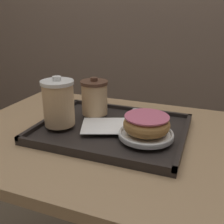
% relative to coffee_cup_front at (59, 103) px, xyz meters
% --- Properties ---
extents(cafe_table, '(0.85, 0.64, 0.75)m').
position_rel_coffee_cup_front_xyz_m(cafe_table, '(0.12, 0.04, -0.27)').
color(cafe_table, tan).
rests_on(cafe_table, ground_plane).
extents(serving_tray, '(0.43, 0.34, 0.02)m').
position_rel_coffee_cup_front_xyz_m(serving_tray, '(0.15, 0.05, -0.08)').
color(serving_tray, '#282321').
rests_on(serving_tray, cafe_table).
extents(napkin_paper, '(0.17, 0.16, 0.00)m').
position_rel_coffee_cup_front_xyz_m(napkin_paper, '(0.13, 0.04, -0.07)').
color(napkin_paper, white).
rests_on(napkin_paper, serving_tray).
extents(coffee_cup_front, '(0.10, 0.10, 0.15)m').
position_rel_coffee_cup_front_xyz_m(coffee_cup_front, '(0.00, 0.00, 0.00)').
color(coffee_cup_front, '#E0B784').
rests_on(coffee_cup_front, serving_tray).
extents(coffee_cup_rear, '(0.09, 0.09, 0.12)m').
position_rel_coffee_cup_front_xyz_m(coffee_cup_rear, '(0.06, 0.12, -0.01)').
color(coffee_cup_rear, '#E0B784').
rests_on(coffee_cup_rear, serving_tray).
extents(plate_with_chocolate_donut, '(0.15, 0.15, 0.01)m').
position_rel_coffee_cup_front_xyz_m(plate_with_chocolate_donut, '(0.26, 0.01, -0.06)').
color(plate_with_chocolate_donut, white).
rests_on(plate_with_chocolate_donut, serving_tray).
extents(donut_chocolate_glazed, '(0.12, 0.12, 0.05)m').
position_rel_coffee_cup_front_xyz_m(donut_chocolate_glazed, '(0.26, 0.01, -0.03)').
color(donut_chocolate_glazed, tan).
rests_on(donut_chocolate_glazed, plate_with_chocolate_donut).
extents(spoon, '(0.13, 0.07, 0.01)m').
position_rel_coffee_cup_front_xyz_m(spoon, '(0.20, 0.17, -0.06)').
color(spoon, silver).
rests_on(spoon, serving_tray).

